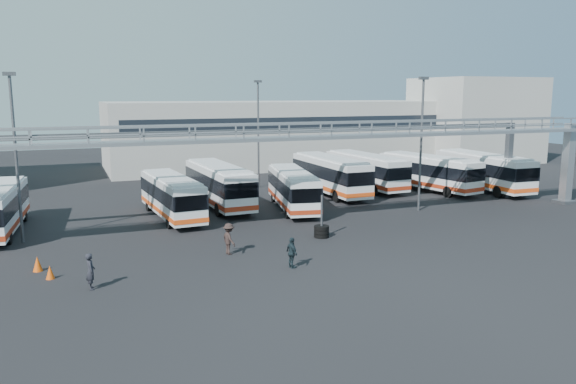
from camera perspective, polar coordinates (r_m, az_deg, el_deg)
name	(u,v)px	position (r m, az deg, el deg)	size (l,w,h in m)	color
ground	(315,249)	(33.05, 2.80, -5.78)	(140.00, 140.00, 0.00)	black
gantry	(279,146)	(37.39, -0.88, 4.66)	(51.40, 5.15, 7.10)	#95989E
warehouse	(277,133)	(71.70, -1.08, 5.99)	(42.00, 14.00, 8.00)	#9E9E99
building_right	(475,120)	(79.69, 18.45, 6.97)	(14.00, 12.00, 11.00)	#B2B2AD
light_pole_left	(15,149)	(37.16, -25.95, 3.97)	(0.70, 0.35, 10.21)	#4C4F54
light_pole_mid	(421,137)	(44.03, 13.39, 5.48)	(0.70, 0.35, 10.21)	#4C4F54
light_pole_back	(258,128)	(53.86, -3.04, 6.51)	(0.70, 0.35, 10.21)	#4C4F54
bus_3	(172,195)	(41.62, -11.75, -0.29)	(3.09, 10.28, 3.08)	silver
bus_4	(219,184)	(45.15, -7.06, 0.86)	(3.03, 11.25, 3.39)	silver
bus_5	(293,188)	(43.83, 0.48, 0.43)	(4.24, 10.37, 3.07)	silver
bus_6	(330,174)	(50.41, 4.31, 1.86)	(2.65, 11.21, 3.40)	silver
bus_7	(365,170)	(53.83, 7.87, 2.27)	(3.13, 11.07, 3.33)	silver
bus_8	(428,171)	(53.85, 14.06, 2.05)	(4.49, 11.13, 3.30)	silver
bus_9	(483,170)	(55.54, 19.16, 2.12)	(2.96, 11.46, 3.46)	silver
pedestrian_a	(91,271)	(27.74, -19.42, -7.60)	(0.63, 0.41, 1.72)	black
pedestrian_c	(229,239)	(31.86, -6.01, -4.75)	(1.16, 0.67, 1.79)	#2D201E
pedestrian_d	(292,253)	(29.27, 0.40, -6.20)	(0.96, 0.40, 1.63)	#18252B
cone_left	(50,272)	(30.08, -23.02, -7.51)	(0.42, 0.42, 0.67)	#E1500C
cone_right	(38,264)	(31.59, -24.10, -6.68)	(0.48, 0.48, 0.77)	#E1500C
tire_stack	(322,230)	(35.54, 3.43, -3.90)	(0.95, 0.95, 2.71)	black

